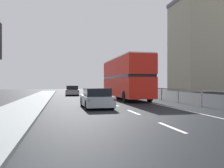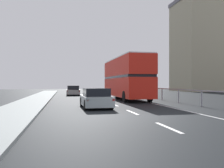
{
  "view_description": "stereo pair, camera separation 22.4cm",
  "coord_description": "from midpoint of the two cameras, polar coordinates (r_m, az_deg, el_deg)",
  "views": [
    {
      "loc": [
        -4.05,
        -11.57,
        1.66
      ],
      "look_at": [
        0.22,
        8.51,
        1.6
      ],
      "focal_mm": 38.24,
      "sensor_mm": 36.0,
      "label": 1
    },
    {
      "loc": [
        -3.83,
        -11.62,
        1.66
      ],
      "look_at": [
        0.22,
        8.51,
        1.6
      ],
      "focal_mm": 38.24,
      "sensor_mm": 36.0,
      "label": 2
    }
  ],
  "objects": [
    {
      "name": "hatchback_car_near",
      "position": [
        16.19,
        -4.15,
        -3.44
      ],
      "size": [
        1.9,
        4.06,
        1.34
      ],
      "rotation": [
        0.0,
        0.0,
        0.02
      ],
      "color": "#8A969A",
      "rests_on": "ground"
    },
    {
      "name": "bridge_side_railing",
      "position": [
        22.79,
        13.28,
        -1.64
      ],
      "size": [
        0.1,
        42.0,
        1.18
      ],
      "color": "gray",
      "rests_on": "ground"
    },
    {
      "name": "near_sidewalk_kerb",
      "position": [
        11.99,
        -24.63,
        -7.48
      ],
      "size": [
        2.79,
        80.0,
        0.14
      ],
      "primitive_type": "cube",
      "color": "gray",
      "rests_on": "ground"
    },
    {
      "name": "distant_building_block",
      "position": [
        57.59,
        23.66,
        8.36
      ],
      "size": [
        19.06,
        10.13,
        19.75
      ],
      "color": "#9E997E",
      "rests_on": "ground"
    },
    {
      "name": "ground_plane",
      "position": [
        12.37,
        6.76,
        -7.79
      ],
      "size": [
        74.74,
        120.0,
        0.1
      ],
      "primitive_type": "cube",
      "color": "black"
    },
    {
      "name": "sedan_car_ahead",
      "position": [
        33.89,
        -9.65,
        -1.56
      ],
      "size": [
        1.98,
        4.56,
        1.35
      ],
      "rotation": [
        0.0,
        0.0,
        -0.05
      ],
      "color": "gray",
      "rests_on": "ground"
    },
    {
      "name": "double_decker_bus_red",
      "position": [
        24.99,
        2.92,
        1.58
      ],
      "size": [
        2.65,
        11.2,
        4.26
      ],
      "rotation": [
        0.0,
        0.0,
        0.01
      ],
      "color": "red",
      "rests_on": "ground"
    },
    {
      "name": "lane_paint_markings",
      "position": [
        21.41,
        4.28,
        -4.28
      ],
      "size": [
        3.52,
        46.0,
        0.01
      ],
      "color": "silver",
      "rests_on": "ground"
    }
  ]
}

